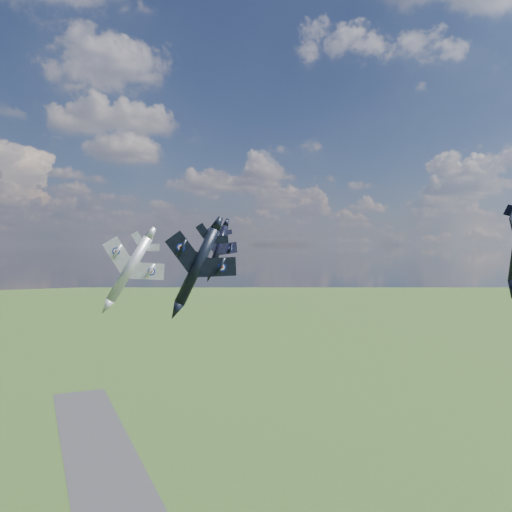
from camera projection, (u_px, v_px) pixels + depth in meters
name	position (u px, v px, depth m)	size (l,w,h in m)	color
jet_lead_navy	(197.00, 266.00, 63.97)	(10.45, 14.57, 3.01)	black
jet_high_navy	(218.00, 249.00, 97.38)	(9.47, 13.21, 2.73)	black
jet_left_silver	(129.00, 269.00, 70.02)	(10.11, 14.10, 2.92)	#A5A7B0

